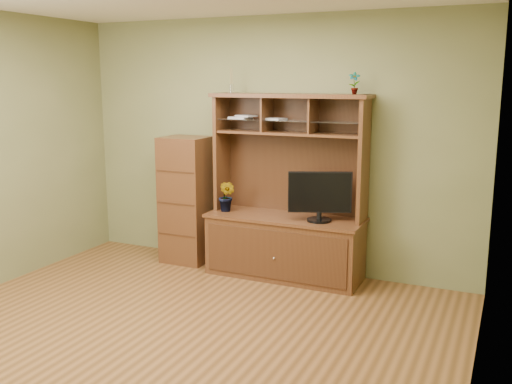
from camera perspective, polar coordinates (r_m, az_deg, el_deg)
The scene contains 8 objects.
room at distance 4.41m, azimuth -8.73°, elevation 2.06°, with size 4.54×4.04×2.74m.
media_hutch at distance 5.96m, azimuth 2.99°, elevation -3.57°, with size 1.66×0.61×1.90m.
monitor at distance 5.67m, azimuth 6.37°, elevation -0.33°, with size 0.60×0.29×0.50m.
orchid_plant at distance 6.08m, azimuth -2.94°, elevation -0.44°, with size 0.18×0.15×0.33m, color #2E591E.
top_plant at distance 5.63m, azimuth 9.80°, elevation 10.69°, with size 0.11×0.08×0.21m, color #336021.
reed_diffuser at distance 6.11m, azimuth -2.47°, elevation 10.81°, with size 0.05×0.05×0.26m.
magazines at distance 6.01m, azimuth -0.27°, elevation 7.46°, with size 0.64×0.21×0.04m.
side_cabinet at distance 6.47m, azimuth -6.93°, elevation -0.77°, with size 0.51×0.46×1.42m.
Camera 1 is at (2.39, -3.64, 2.04)m, focal length 40.00 mm.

